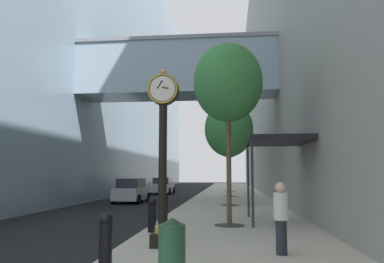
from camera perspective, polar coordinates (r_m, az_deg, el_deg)
ground_plane at (r=31.80m, az=0.40°, el=-10.04°), size 110.00×110.00×0.00m
sidewalk_right at (r=34.65m, az=5.94°, el=-9.58°), size 6.06×80.00×0.14m
building_block_left at (r=39.66m, az=-16.47°, el=13.21°), size 22.46×80.00×30.40m
building_block_right at (r=37.34m, az=17.60°, el=12.38°), size 9.00×80.00×27.70m
street_clock at (r=10.09m, az=-4.45°, el=-2.34°), size 0.84×0.55×4.73m
bollard_nearest at (r=8.19m, az=-12.93°, el=-15.49°), size 0.28×0.28×1.10m
bollard_third at (r=12.64m, az=-6.06°, el=-12.33°), size 0.28×0.28×1.10m
bollard_fourth at (r=14.91m, az=-4.21°, el=-11.43°), size 0.28×0.28×1.10m
street_tree_near at (r=14.52m, az=5.46°, el=7.29°), size 2.62×2.62×6.85m
street_tree_mid_near at (r=23.16m, az=5.59°, el=0.36°), size 2.96×2.96×6.31m
street_tree_mid_far at (r=32.07m, az=5.63°, el=-0.46°), size 2.61×2.61×6.71m
street_tree_far at (r=40.93m, az=5.65°, el=-1.67°), size 2.86×2.86×6.88m
trash_bin at (r=7.53m, az=-3.06°, el=-16.75°), size 0.53×0.53×1.05m
pedestrian_walking at (r=9.39m, az=13.29°, el=-12.35°), size 0.36×0.47×1.69m
storefront_awning at (r=15.48m, az=12.67°, el=-1.59°), size 2.40×3.60×3.30m
car_silver_near at (r=27.26m, az=-9.13°, el=-8.86°), size 2.01×4.13×1.69m
car_white_mid at (r=38.32m, az=-4.43°, el=-8.21°), size 2.00×4.40×1.62m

